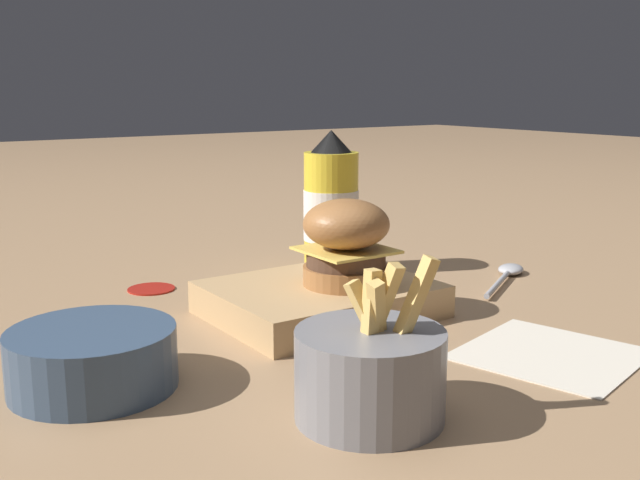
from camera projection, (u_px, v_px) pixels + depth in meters
name	position (u px, v px, depth m)	size (l,w,h in m)	color
ground_plane	(327.00, 307.00, 0.87)	(6.00, 6.00, 0.00)	#9E7A56
serving_board	(320.00, 299.00, 0.84)	(0.24, 0.19, 0.04)	tan
burger	(347.00, 242.00, 0.83)	(0.10, 0.10, 0.10)	#9E6638
ketchup_bottle	(331.00, 208.00, 1.03)	(0.08, 0.08, 0.20)	yellow
fries_basket	(370.00, 372.00, 0.58)	(0.12, 0.12, 0.13)	slate
side_bowl	(93.00, 357.00, 0.64)	(0.14, 0.14, 0.05)	#384C66
spoon	(508.00, 272.00, 1.01)	(0.16, 0.10, 0.01)	#B2B2B7
ketchup_puddle	(151.00, 288.00, 0.95)	(0.06, 0.06, 0.00)	#B21E14
parchment_square	(551.00, 353.00, 0.72)	(0.19, 0.19, 0.00)	beige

